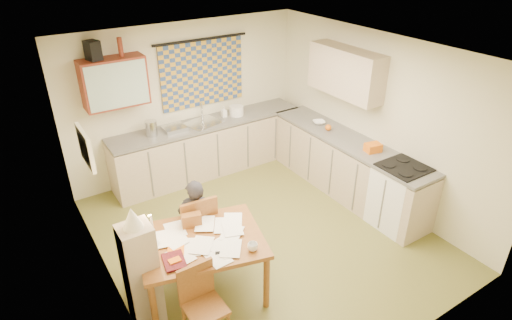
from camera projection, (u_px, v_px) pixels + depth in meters
floor at (262, 234)px, 5.92m from camera, size 4.00×4.50×0.02m
ceiling at (264, 52)px, 4.72m from camera, size 4.00×4.50×0.02m
wall_back at (186, 100)px, 6.99m from camera, size 4.00×0.02×2.50m
wall_front at (410, 256)px, 3.65m from camera, size 4.00×0.02×2.50m
wall_left at (99, 203)px, 4.36m from camera, size 0.02×4.50×2.50m
wall_right at (377, 119)px, 6.28m from camera, size 0.02×4.50×2.50m
window_blind at (203, 74)px, 6.91m from camera, size 1.45×0.03×1.05m
curtain_rod at (201, 40)px, 6.64m from camera, size 1.60×0.04×0.04m
wall_cabinet at (114, 82)px, 6.04m from camera, size 0.90×0.34×0.70m
wall_cabinet_glass at (118, 86)px, 5.92m from camera, size 0.84×0.02×0.64m
upper_cabinet_right at (346, 72)px, 6.32m from camera, size 0.34×1.30×0.70m
framed_print at (85, 148)px, 4.46m from camera, size 0.04×0.50×0.40m
print_canvas at (88, 147)px, 4.47m from camera, size 0.01×0.42×0.32m
counter_back at (210, 147)px, 7.24m from camera, size 3.30×0.62×0.92m
counter_right at (345, 166)px, 6.67m from camera, size 0.62×2.95×0.92m
stove at (399, 196)px, 5.89m from camera, size 0.60×0.60×0.94m
sink at (204, 125)px, 7.00m from camera, size 0.64×0.57×0.10m
tap at (202, 111)px, 7.08m from camera, size 0.04×0.04×0.28m
dish_rack at (174, 128)px, 6.72m from camera, size 0.35×0.30×0.06m
kettle at (151, 128)px, 6.50m from camera, size 0.18×0.18×0.24m
mixing_bowl at (236, 111)px, 7.24m from camera, size 0.26×0.26×0.16m
soap_bottle at (224, 112)px, 7.17m from camera, size 0.09×0.09×0.18m
bowl at (319, 122)px, 6.94m from camera, size 0.32×0.32×0.05m
orange_bag at (373, 148)px, 6.06m from camera, size 0.25×0.20×0.12m
fruit_orange at (328, 127)px, 6.70m from camera, size 0.10×0.10×0.10m
speaker at (93, 50)px, 5.71m from camera, size 0.21×0.24×0.26m
bottle_green at (97, 50)px, 5.74m from camera, size 0.08×0.08×0.26m
bottle_brown at (120, 47)px, 5.89m from camera, size 0.08×0.08×0.26m
dining_table at (203, 265)px, 4.80m from camera, size 1.53×1.30×0.75m
chair_far at (197, 239)px, 5.32m from camera, size 0.48×0.48×0.99m
chair_near at (205, 318)px, 4.30m from camera, size 0.39×0.39×0.85m
person at (197, 223)px, 5.16m from camera, size 0.65×0.62×1.17m
shelf_stand at (142, 275)px, 4.35m from camera, size 0.32×0.30×1.21m
lampshade at (132, 218)px, 4.01m from camera, size 0.20×0.20×0.22m
letter_rack at (192, 220)px, 4.80m from camera, size 0.24×0.16×0.16m
mug at (253, 247)px, 4.45m from camera, size 0.20×0.20×0.09m
magazine at (163, 264)px, 4.27m from camera, size 0.32×0.37×0.03m
book at (167, 253)px, 4.42m from camera, size 0.36×0.38×0.02m
orange_box at (175, 261)px, 4.29m from camera, size 0.12×0.08×0.04m
eyeglasses at (222, 253)px, 4.42m from camera, size 0.14×0.10×0.02m
candle_holder at (153, 238)px, 4.50m from camera, size 0.07×0.07×0.18m
candle at (152, 224)px, 4.39m from camera, size 0.03×0.03×0.22m
candle_flame at (149, 216)px, 4.31m from camera, size 0.02×0.02×0.02m
papers at (201, 239)px, 4.62m from camera, size 1.17×0.99×0.03m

